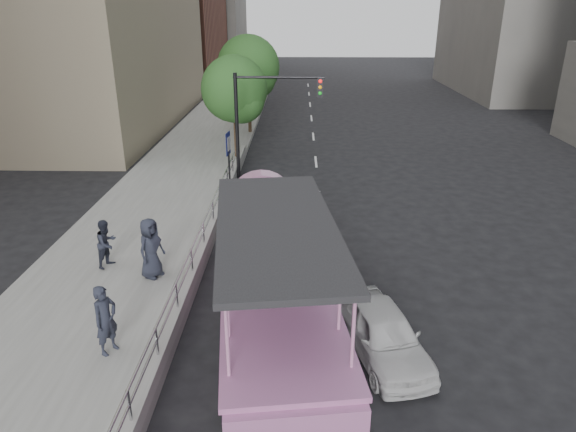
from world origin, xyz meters
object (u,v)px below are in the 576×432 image
Objects in this scene: traffic_signal at (262,110)px; street_tree_far at (250,69)px; parking_sign at (229,158)px; street_tree_near at (236,92)px; car at (383,333)px; pedestrian_near at (106,320)px; pedestrian_far at (151,248)px; pedestrian_mid at (107,243)px; duck_boat at (272,278)px.

traffic_signal is 0.81× the size of street_tree_far.
street_tree_near reaches higher than parking_sign.
pedestrian_near is (-6.60, -0.41, 0.55)m from car.
pedestrian_far is (0.06, 3.73, 0.06)m from pedestrian_near.
street_tree_far is (1.35, 23.36, 3.12)m from pedestrian_near.
street_tree_near reaches higher than pedestrian_near.
pedestrian_mid is 7.70m from parking_sign.
street_tree_far is at bearing 98.43° from traffic_signal.
pedestrian_far is at bearing -94.59° from street_tree_near.
car is 0.71× the size of traffic_signal.
traffic_signal is 9.57m from street_tree_far.
duck_boat is at bearing -83.42° from street_tree_far.
parking_sign is (1.40, 7.70, 0.62)m from pedestrian_far.
pedestrian_far is 0.36× the size of traffic_signal.
traffic_signal is at bearing -1.75° from pedestrian_mid.
duck_boat is 4.18m from pedestrian_far.
street_tree_near is (1.15, 17.36, 2.64)m from pedestrian_near.
car is 1.95× the size of pedestrian_far.
pedestrian_mid is at bearing -101.66° from street_tree_near.
pedestrian_mid is at bearing -98.62° from street_tree_far.
parking_sign is at bearing -89.50° from street_tree_far.
pedestrian_mid is at bearing 155.38° from duck_boat.
pedestrian_mid is 19.47m from street_tree_far.
parking_sign is 0.58× the size of traffic_signal.
traffic_signal is (2.75, 13.93, 2.32)m from pedestrian_near.
parking_sign is at bearing -0.56° from pedestrian_mid.
parking_sign reaches higher than car.
pedestrian_mid is at bearing -112.91° from parking_sign.
pedestrian_mid is 0.30× the size of traffic_signal.
duck_boat is 5.64× the size of pedestrian_far.
traffic_signal is (4.28, 9.56, 2.41)m from pedestrian_mid.
street_tree_near is (-0.30, 5.93, 1.95)m from parking_sign.
duck_boat is 1.66× the size of street_tree_far.
pedestrian_mid is 0.83× the size of pedestrian_far.
pedestrian_mid is at bearing 46.81° from pedestrian_near.
pedestrian_near reaches higher than car.
pedestrian_near is 0.34× the size of traffic_signal.
street_tree_far reaches higher than pedestrian_mid.
street_tree_far reaches higher than car.
pedestrian_near is 0.93× the size of pedestrian_far.
car is at bearing -74.10° from traffic_signal.
parking_sign is 0.53× the size of street_tree_near.
parking_sign is at bearing 101.00° from car.
parking_sign is 12.17m from street_tree_far.
parking_sign is at bearing -117.37° from traffic_signal.
pedestrian_near is 1.13× the size of pedestrian_mid.
pedestrian_far reaches higher than pedestrian_near.
car is 23.83m from street_tree_far.
traffic_signal is at bearing -65.02° from street_tree_near.
traffic_signal is at bearing 62.63° from parking_sign.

